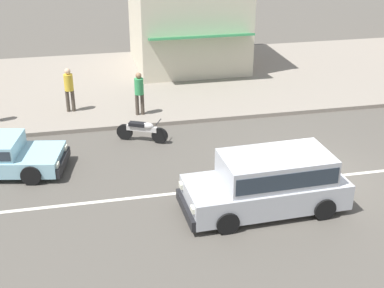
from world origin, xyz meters
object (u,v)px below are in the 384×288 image
at_px(pedestrian_by_shop, 69,86).
at_px(shopfront_far_kios, 187,13).
at_px(minivan_silver_0, 270,180).
at_px(motorcycle_0, 142,130).
at_px(pedestrian_near_clock, 139,90).

distance_m(pedestrian_by_shop, shopfront_far_kios, 7.93).
relative_size(minivan_silver_0, motorcycle_0, 2.64).
relative_size(motorcycle_0, pedestrian_by_shop, 0.99).
height_order(minivan_silver_0, pedestrian_by_shop, pedestrian_by_shop).
xyz_separation_m(minivan_silver_0, shopfront_far_kios, (0.56, 13.39, 1.79)).
bearing_deg(minivan_silver_0, pedestrian_near_clock, 109.71).
bearing_deg(shopfront_far_kios, pedestrian_near_clock, -116.61).
bearing_deg(pedestrian_by_shop, shopfront_far_kios, 43.27).
distance_m(minivan_silver_0, pedestrian_by_shop, 9.54).
xyz_separation_m(motorcycle_0, pedestrian_by_shop, (-2.36, 3.03, 0.72)).
height_order(pedestrian_by_shop, shopfront_far_kios, shopfront_far_kios).
bearing_deg(pedestrian_near_clock, minivan_silver_0, -70.29).
relative_size(pedestrian_near_clock, shopfront_far_kios, 0.27).
distance_m(minivan_silver_0, motorcycle_0, 5.74).
bearing_deg(motorcycle_0, pedestrian_near_clock, 85.09).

